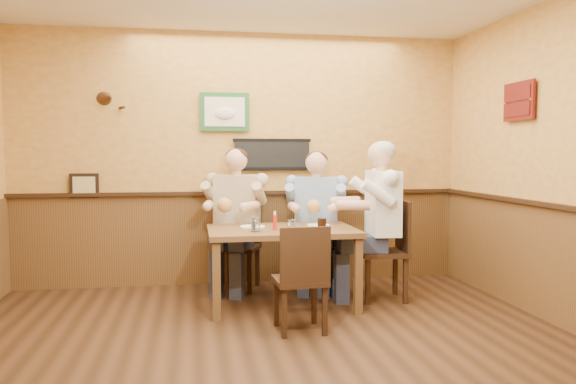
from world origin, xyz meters
The scene contains 17 objects.
room centered at (0.13, 0.17, 1.69)m, with size 5.02×5.03×2.81m.
dining_table centered at (0.28, 1.45, 0.66)m, with size 1.40×0.90×0.75m.
chair_back_left centered at (-0.09, 2.19, 0.48)m, with size 0.44×0.44×0.95m, color #311E0F, non-canonical shape.
chair_back_right centered at (0.76, 2.09, 0.47)m, with size 0.43×0.43×0.93m, color #311E0F, non-canonical shape.
chair_right_end centered at (1.31, 1.51, 0.50)m, with size 0.46×0.46×0.99m, color #311E0F, non-canonical shape.
chair_near_side centered at (0.31, 0.67, 0.44)m, with size 0.41×0.41×0.89m, color #311E0F, non-canonical shape.
diner_tan_shirt centered at (-0.09, 2.19, 0.68)m, with size 0.63×0.63×1.36m, color beige, non-canonical shape.
diner_blue_polo centered at (0.76, 2.09, 0.67)m, with size 0.61×0.61×1.33m, color #7E9ABD, non-canonical shape.
diner_white_elder centered at (1.31, 1.51, 0.71)m, with size 0.66×0.66×1.42m, color white, non-canonical shape.
water_glass_left centered at (0.01, 1.27, 0.81)m, with size 0.09×0.09×0.13m, color silver.
water_glass_mid centered at (0.32, 1.15, 0.81)m, with size 0.08×0.08×0.12m, color silver.
cola_tumbler centered at (0.63, 1.29, 0.80)m, with size 0.08×0.08×0.11m, color black.
hot_sauce_bottle centered at (0.19, 1.33, 0.83)m, with size 0.04×0.04×0.16m, color red.
salt_shaker centered at (0.04, 1.45, 0.79)m, with size 0.03×0.03×0.08m, color white.
pepper_shaker centered at (0.04, 1.39, 0.79)m, with size 0.03×0.03×0.08m, color black.
plate_far_left centered at (0.01, 1.55, 0.76)m, with size 0.24×0.24×0.02m, color white.
plate_far_right centered at (0.66, 1.55, 0.76)m, with size 0.23×0.23×0.02m, color silver.
Camera 1 is at (-0.55, -3.80, 1.47)m, focal length 35.00 mm.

